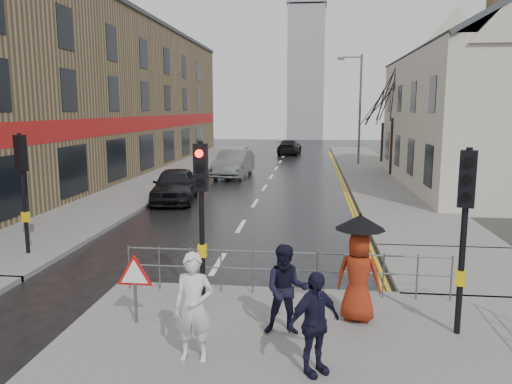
% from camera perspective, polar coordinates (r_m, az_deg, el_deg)
% --- Properties ---
extents(ground, '(120.00, 120.00, 0.00)m').
position_cam_1_polar(ground, '(11.07, -7.31, -12.86)').
color(ground, black).
rests_on(ground, ground).
extents(left_pavement, '(4.00, 44.00, 0.14)m').
position_cam_1_polar(left_pavement, '(34.40, -8.85, 2.46)').
color(left_pavement, '#605E5B').
rests_on(left_pavement, ground).
extents(right_pavement, '(4.00, 40.00, 0.14)m').
position_cam_1_polar(right_pavement, '(35.41, 12.83, 2.53)').
color(right_pavement, '#605E5B').
rests_on(right_pavement, ground).
extents(pavement_bridge_right, '(4.00, 4.20, 0.14)m').
position_cam_1_polar(pavement_bridge_right, '(14.16, 22.74, -8.21)').
color(pavement_bridge_right, '#605E5B').
rests_on(pavement_bridge_right, ground).
extents(building_left_terrace, '(8.00, 42.00, 10.00)m').
position_cam_1_polar(building_left_terrace, '(35.09, -18.34, 10.30)').
color(building_left_terrace, olive).
rests_on(building_left_terrace, ground).
extents(building_right_cream, '(9.00, 16.40, 10.10)m').
position_cam_1_polar(building_right_cream, '(29.52, 25.54, 9.69)').
color(building_right_cream, beige).
rests_on(building_right_cream, ground).
extents(church_tower, '(5.00, 5.00, 18.00)m').
position_cam_1_polar(church_tower, '(72.11, 5.71, 13.23)').
color(church_tower, gray).
rests_on(church_tower, ground).
extents(traffic_signal_near_left, '(0.28, 0.27, 3.40)m').
position_cam_1_polar(traffic_signal_near_left, '(10.54, -6.28, -0.06)').
color(traffic_signal_near_left, black).
rests_on(traffic_signal_near_left, near_pavement).
extents(traffic_signal_near_right, '(0.34, 0.33, 3.40)m').
position_cam_1_polar(traffic_signal_near_right, '(9.50, 22.81, -1.79)').
color(traffic_signal_near_right, black).
rests_on(traffic_signal_near_right, near_pavement).
extents(traffic_signal_far_left, '(0.34, 0.33, 3.40)m').
position_cam_1_polar(traffic_signal_far_left, '(15.31, -25.16, 2.06)').
color(traffic_signal_far_left, black).
rests_on(traffic_signal_far_left, left_pavement).
extents(guard_railing_front, '(7.14, 0.04, 1.00)m').
position_cam_1_polar(guard_railing_front, '(11.07, 3.30, -8.07)').
color(guard_railing_front, '#595B5E').
rests_on(guard_railing_front, near_pavement).
extents(warning_sign, '(0.80, 0.07, 1.35)m').
position_cam_1_polar(warning_sign, '(9.85, -13.70, -9.46)').
color(warning_sign, '#595B5E').
rests_on(warning_sign, near_pavement).
extents(street_lamp, '(1.83, 0.25, 8.00)m').
position_cam_1_polar(street_lamp, '(38.09, 11.55, 10.04)').
color(street_lamp, '#595B5E').
rests_on(street_lamp, right_pavement).
extents(tree_near, '(2.40, 2.40, 6.58)m').
position_cam_1_polar(tree_near, '(32.35, 15.55, 10.79)').
color(tree_near, black).
rests_on(tree_near, right_pavement).
extents(tree_far, '(2.40, 2.40, 5.64)m').
position_cam_1_polar(tree_far, '(40.32, 14.41, 9.49)').
color(tree_far, black).
rests_on(tree_far, right_pavement).
extents(pedestrian_a, '(0.66, 0.44, 1.80)m').
position_cam_1_polar(pedestrian_a, '(8.31, -7.14, -12.92)').
color(pedestrian_a, silver).
rests_on(pedestrian_a, near_pavement).
extents(pedestrian_b, '(0.85, 0.68, 1.66)m').
position_cam_1_polar(pedestrian_b, '(9.17, 3.49, -11.10)').
color(pedestrian_b, black).
rests_on(pedestrian_b, near_pavement).
extents(pedestrian_with_umbrella, '(0.98, 0.96, 2.09)m').
position_cam_1_polar(pedestrian_with_umbrella, '(9.81, 11.68, -8.06)').
color(pedestrian_with_umbrella, maroon).
rests_on(pedestrian_with_umbrella, near_pavement).
extents(pedestrian_d, '(1.00, 0.91, 1.63)m').
position_cam_1_polar(pedestrian_d, '(7.93, 6.67, -14.68)').
color(pedestrian_d, black).
rests_on(pedestrian_d, near_pavement).
extents(car_parked, '(2.39, 4.71, 1.54)m').
position_cam_1_polar(car_parked, '(23.05, -9.25, 0.79)').
color(car_parked, black).
rests_on(car_parked, ground).
extents(car_mid, '(2.09, 5.18, 1.67)m').
position_cam_1_polar(car_mid, '(31.18, -2.59, 3.27)').
color(car_mid, '#515456').
rests_on(car_mid, ground).
extents(car_far, '(2.28, 4.88, 1.38)m').
position_cam_1_polar(car_far, '(47.08, 3.84, 5.16)').
color(car_far, black).
rests_on(car_far, ground).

